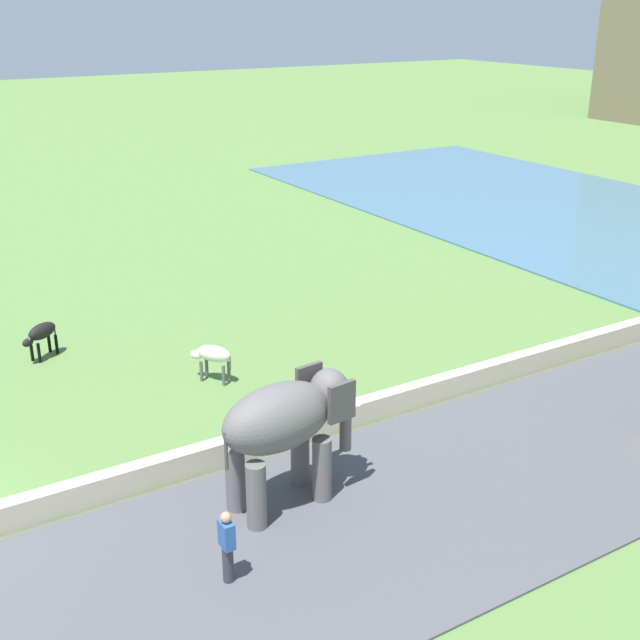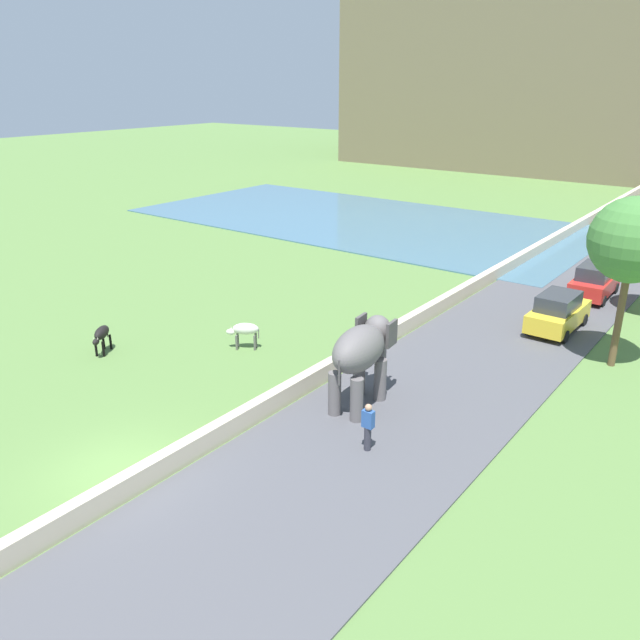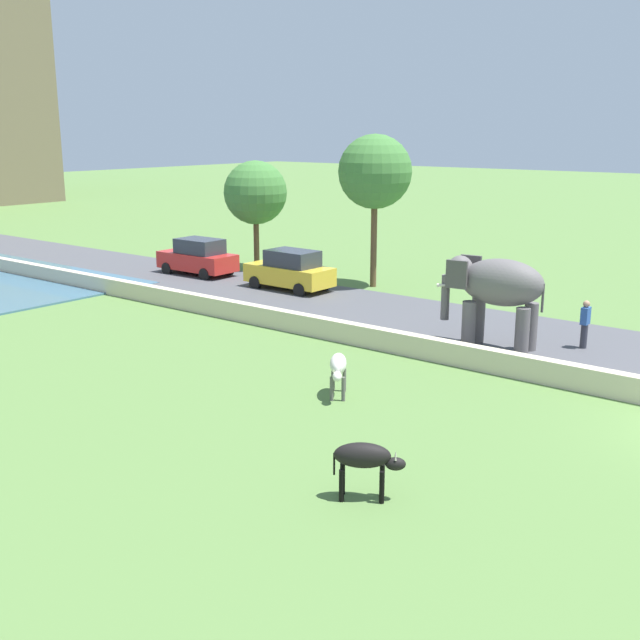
% 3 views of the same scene
% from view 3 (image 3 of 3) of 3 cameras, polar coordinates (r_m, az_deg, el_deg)
% --- Properties ---
extents(road_surface, '(7.00, 120.00, 0.06)m').
position_cam_3_polar(road_surface, '(33.83, -5.44, 2.06)').
color(road_surface, '#4C4C51').
rests_on(road_surface, ground).
extents(barrier_wall, '(0.40, 110.00, 0.70)m').
position_cam_3_polar(barrier_wall, '(29.75, -7.68, 0.98)').
color(barrier_wall, beige).
rests_on(barrier_wall, ground).
extents(elephant, '(1.67, 3.53, 2.99)m').
position_cam_3_polar(elephant, '(25.19, 12.74, 2.32)').
color(elephant, '#605B5B').
rests_on(elephant, ground).
extents(person_beside_elephant, '(0.36, 0.22, 1.63)m').
position_cam_3_polar(person_beside_elephant, '(26.23, 18.94, -0.25)').
color(person_beside_elephant, '#33333D').
rests_on(person_beside_elephant, ground).
extents(car_yellow, '(1.85, 4.03, 1.80)m').
position_cam_3_polar(car_yellow, '(34.04, -2.22, 3.67)').
color(car_yellow, gold).
rests_on(car_yellow, ground).
extents(car_red, '(1.84, 4.02, 1.80)m').
position_cam_3_polar(car_red, '(38.03, -8.98, 4.60)').
color(car_red, red).
rests_on(car_red, ground).
extents(cow_white, '(1.33, 1.06, 1.15)m').
position_cam_3_polar(cow_white, '(20.50, 1.34, -3.45)').
color(cow_white, silver).
rests_on(cow_white, ground).
extents(cow_black, '(1.03, 1.35, 1.15)m').
position_cam_3_polar(cow_black, '(15.02, 3.34, -10.15)').
color(cow_black, black).
rests_on(cow_black, ground).
extents(tree_near, '(3.25, 3.25, 6.74)m').
position_cam_3_polar(tree_near, '(34.48, 4.07, 10.80)').
color(tree_near, brown).
rests_on(tree_near, ground).
extents(tree_mid, '(3.15, 3.15, 5.43)m').
position_cam_3_polar(tree_mid, '(39.09, -4.78, 9.32)').
color(tree_mid, brown).
rests_on(tree_mid, ground).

